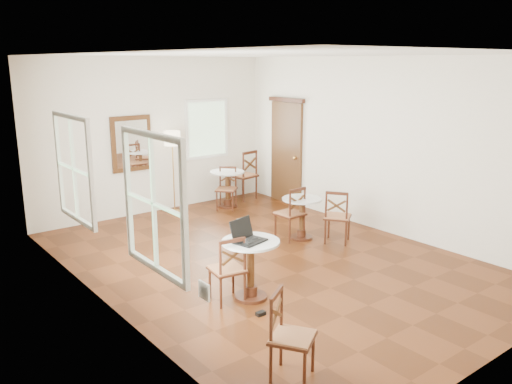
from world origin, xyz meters
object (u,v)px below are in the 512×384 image
chair_near_b (290,336)px  chair_mid_a (291,213)px  chair_back_a (244,175)px  water_glass (247,243)px  chair_mid_b (337,216)px  cafe_table_mid (302,214)px  cafe_table_back (227,185)px  chair_back_b (227,188)px  floor_lamp (172,144)px  laptop (246,236)px  chair_near_a (228,269)px  power_adapter (261,314)px  cafe_table_near (251,263)px  navy_mug (246,234)px  mouse (255,239)px

chair_near_b → chair_mid_a: bearing=15.8°
chair_mid_a → chair_back_a: chair_back_a is taller
chair_mid_a → water_glass: bearing=33.6°
water_glass → chair_mid_b: bearing=20.2°
cafe_table_mid → cafe_table_back: bearing=85.7°
chair_back_b → chair_mid_a: bearing=-48.8°
floor_lamp → laptop: floor_lamp is taller
chair_near_a → power_adapter: size_ratio=7.54×
cafe_table_near → cafe_table_mid: bearing=32.1°
laptop → navy_mug: (0.10, 0.14, -0.03)m
mouse → power_adapter: (-0.23, -0.41, -0.76)m
chair_back_b → navy_mug: 4.06m
mouse → navy_mug: (0.01, 0.19, 0.02)m
cafe_table_back → floor_lamp: size_ratio=0.46×
chair_mid_a → floor_lamp: bearing=-77.4°
chair_back_a → navy_mug: (-2.87, -3.85, 0.27)m
chair_near_a → chair_back_a: bearing=-119.7°
chair_near_b → power_adapter: (0.56, 1.14, -0.40)m
floor_lamp → navy_mug: (-1.16, -3.87, -0.57)m
chair_near_a → chair_mid_b: chair_mid_b is taller
chair_back_b → chair_near_b: bearing=-72.1°
cafe_table_mid → chair_back_b: size_ratio=0.82×
chair_near_a → floor_lamp: floor_lamp is taller
chair_back_b → cafe_table_back: bearing=96.8°
cafe_table_mid → chair_back_b: chair_back_b is taller
laptop → cafe_table_mid: bearing=17.2°
chair_near_a → power_adapter: (0.08, -0.54, -0.41)m
chair_back_b → laptop: laptop is taller
cafe_table_near → chair_back_b: (2.16, 3.60, -0.05)m
chair_mid_a → laptop: (-1.97, -1.38, 0.38)m
cafe_table_back → chair_back_b: (-0.11, -0.13, -0.04)m
cafe_table_mid → floor_lamp: (-0.89, 2.71, 0.94)m
chair_near_a → chair_mid_a: 2.56m
chair_mid_b → water_glass: bearing=75.8°
cafe_table_back → chair_mid_b: bearing=-87.2°
cafe_table_back → water_glass: 4.58m
cafe_table_mid → chair_near_b: bearing=-134.6°
cafe_table_back → chair_back_a: 0.70m
floor_lamp → laptop: bearing=-107.4°
chair_back_b → mouse: size_ratio=8.02×
water_glass → chair_near_b: bearing=-112.5°
chair_near_b → chair_mid_b: chair_mid_b is taller
chair_near_a → navy_mug: size_ratio=8.75×
chair_mid_a → mouse: (-1.89, -1.43, 0.33)m
cafe_table_back → chair_mid_a: (-0.35, -2.33, -0.01)m
chair_back_b → chair_back_a: bearing=76.1°
cafe_table_mid → cafe_table_back: 2.42m
chair_mid_b → chair_back_b: size_ratio=1.04×
navy_mug → floor_lamp: bearing=73.3°
cafe_table_mid → chair_mid_a: size_ratio=0.77×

